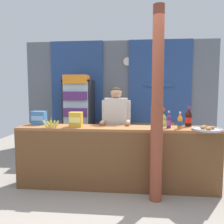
% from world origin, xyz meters
% --- Properties ---
extents(ground_plane, '(7.64, 7.64, 0.00)m').
position_xyz_m(ground_plane, '(0.00, 1.18, 0.00)').
color(ground_plane, gray).
extents(back_wall_curtained, '(5.01, 0.22, 2.81)m').
position_xyz_m(back_wall_curtained, '(0.00, 2.99, 1.46)').
color(back_wall_curtained, slate).
rests_on(back_wall_curtained, ground).
extents(stall_counter, '(3.08, 0.48, 0.96)m').
position_xyz_m(stall_counter, '(0.11, 0.32, 0.58)').
color(stall_counter, '#935B33').
rests_on(stall_counter, ground).
extents(timber_post, '(0.19, 0.17, 2.63)m').
position_xyz_m(timber_post, '(0.69, 0.02, 1.26)').
color(timber_post, brown).
rests_on(timber_post, ground).
extents(drink_fridge, '(0.67, 0.74, 1.88)m').
position_xyz_m(drink_fridge, '(-0.96, 2.34, 1.03)').
color(drink_fridge, '#232328').
rests_on(drink_fridge, ground).
extents(bottle_shelf_rack, '(0.48, 0.28, 1.15)m').
position_xyz_m(bottle_shelf_rack, '(-0.05, 2.60, 0.60)').
color(bottle_shelf_rack, brown).
rests_on(bottle_shelf_rack, ground).
extents(plastic_lawn_chair, '(0.59, 0.59, 0.86)m').
position_xyz_m(plastic_lawn_chair, '(1.07, 1.93, 0.49)').
color(plastic_lawn_chair, '#E5563D').
rests_on(plastic_lawn_chair, ground).
extents(shopkeeper, '(0.50, 0.42, 1.58)m').
position_xyz_m(shopkeeper, '(0.08, 0.81, 0.99)').
color(shopkeeper, '#28282D').
rests_on(shopkeeper, ground).
extents(soda_bottle_cola, '(0.10, 0.10, 0.32)m').
position_xyz_m(soda_bottle_cola, '(1.24, 0.60, 1.09)').
color(soda_bottle_cola, black).
rests_on(soda_bottle_cola, stall_counter).
extents(soda_bottle_water, '(0.06, 0.06, 0.22)m').
position_xyz_m(soda_bottle_water, '(0.76, 0.29, 1.05)').
color(soda_bottle_water, silver).
rests_on(soda_bottle_water, stall_counter).
extents(soda_bottle_orange_soda, '(0.07, 0.07, 0.25)m').
position_xyz_m(soda_bottle_orange_soda, '(1.06, 0.35, 1.07)').
color(soda_bottle_orange_soda, orange).
rests_on(soda_bottle_orange_soda, stall_counter).
extents(soda_bottle_lime_soda, '(0.07, 0.07, 0.23)m').
position_xyz_m(soda_bottle_lime_soda, '(0.85, 0.57, 1.06)').
color(soda_bottle_lime_soda, '#75C64C').
rests_on(soda_bottle_lime_soda, stall_counter).
extents(soda_bottle_grape_soda, '(0.07, 0.07, 0.26)m').
position_xyz_m(soda_bottle_grape_soda, '(0.90, 0.39, 1.07)').
color(soda_bottle_grape_soda, '#56286B').
rests_on(soda_bottle_grape_soda, stall_counter).
extents(snack_box_choco_powder, '(0.19, 0.15, 0.23)m').
position_xyz_m(snack_box_choco_powder, '(-0.52, 0.38, 1.08)').
color(snack_box_choco_powder, gold).
rests_on(snack_box_choco_powder, stall_counter).
extents(snack_box_biscuit, '(0.22, 0.16, 0.22)m').
position_xyz_m(snack_box_biscuit, '(-1.20, 0.57, 1.07)').
color(snack_box_biscuit, '#3D75B7').
rests_on(snack_box_biscuit, stall_counter).
extents(pastry_tray, '(0.42, 0.42, 0.06)m').
position_xyz_m(pastry_tray, '(1.42, 0.25, 0.98)').
color(pastry_tray, '#BCBCC1').
rests_on(pastry_tray, stall_counter).
extents(banana_bunch, '(0.26, 0.07, 0.16)m').
position_xyz_m(banana_bunch, '(-0.87, 0.25, 1.02)').
color(banana_bunch, '#DBCC42').
rests_on(banana_bunch, stall_counter).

